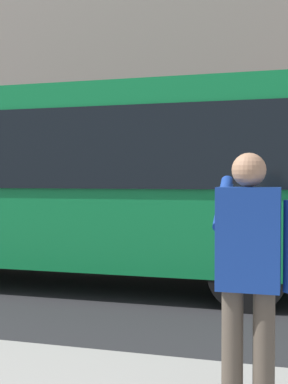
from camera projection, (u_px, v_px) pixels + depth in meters
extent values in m
plane|color=#232326|center=(188.00, 288.00, 7.97)|extent=(60.00, 60.00, 0.00)
cube|color=gray|center=(236.00, 23.00, 14.35)|extent=(28.00, 0.80, 12.00)
cube|color=#0F7238|center=(66.00, 178.00, 8.40)|extent=(9.00, 2.50, 2.60)
cube|color=black|center=(28.00, 149.00, 7.18)|extent=(7.60, 0.06, 1.10)
cylinder|color=black|center=(258.00, 249.00, 8.66)|extent=(1.00, 0.28, 1.00)
cylinder|color=black|center=(247.00, 272.00, 6.55)|extent=(1.00, 0.28, 1.00)
cylinder|color=#4C4238|center=(264.00, 354.00, 3.30)|extent=(0.14, 0.14, 0.82)
cylinder|color=#4C4238|center=(232.00, 351.00, 3.36)|extent=(0.14, 0.14, 0.82)
cube|color=navy|center=(248.00, 238.00, 3.31)|extent=(0.40, 0.24, 0.66)
sphere|color=#A87A5B|center=(249.00, 170.00, 3.30)|extent=(0.22, 0.22, 0.22)
cylinder|color=navy|center=(224.00, 203.00, 3.51)|extent=(0.09, 0.48, 0.37)
cube|color=black|center=(238.00, 174.00, 3.62)|extent=(0.07, 0.01, 0.14)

